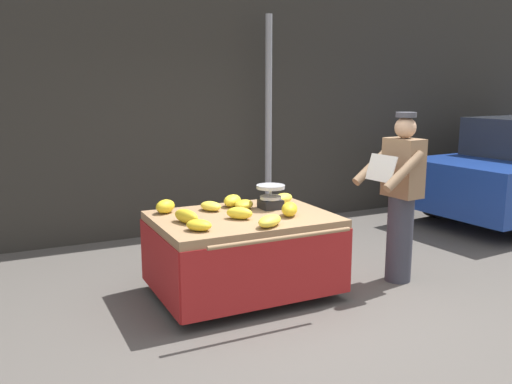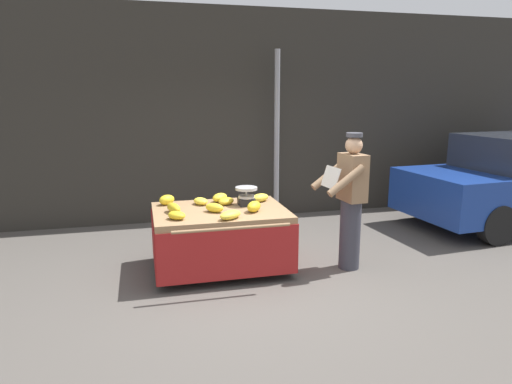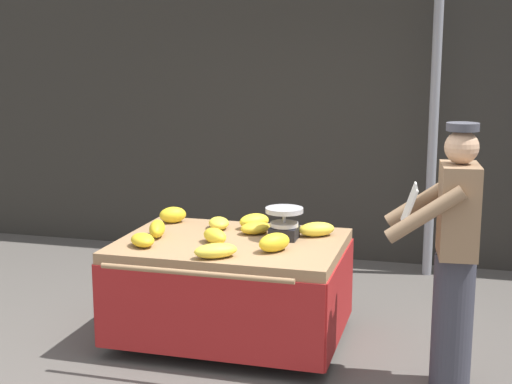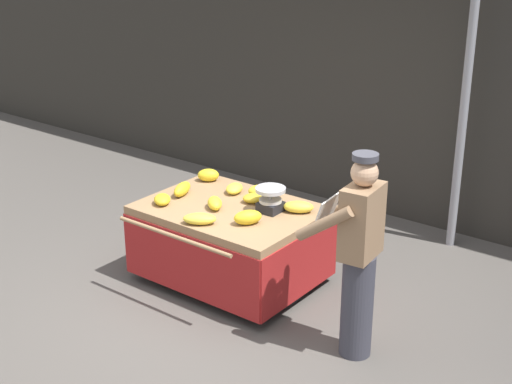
{
  "view_description": "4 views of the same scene",
  "coord_description": "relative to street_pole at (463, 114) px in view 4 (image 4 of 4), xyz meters",
  "views": [
    {
      "loc": [
        -2.37,
        -3.89,
        1.95
      ],
      "look_at": [
        -0.18,
        0.59,
        0.98
      ],
      "focal_mm": 37.67,
      "sensor_mm": 36.0,
      "label": 1
    },
    {
      "loc": [
        -1.25,
        -4.89,
        2.17
      ],
      "look_at": [
        0.09,
        0.46,
        0.99
      ],
      "focal_mm": 32.2,
      "sensor_mm": 36.0,
      "label": 2
    },
    {
      "loc": [
        1.2,
        -4.4,
        2.14
      ],
      "look_at": [
        -0.18,
        0.62,
        1.13
      ],
      "focal_mm": 50.98,
      "sensor_mm": 36.0,
      "label": 3
    },
    {
      "loc": [
        3.75,
        -4.41,
        3.42
      ],
      "look_at": [
        0.03,
        0.45,
        1.04
      ],
      "focal_mm": 51.93,
      "sensor_mm": 36.0,
      "label": 4
    }
  ],
  "objects": [
    {
      "name": "banana_bunch_1",
      "position": [
        -1.97,
        -1.69,
        -0.6
      ],
      "size": [
        0.27,
        0.25,
        0.13
      ],
      "primitive_type": "ellipsoid",
      "rotation": [
        0.0,
        0.0,
        2.23
      ],
      "color": "gold",
      "rests_on": "banana_cart"
    },
    {
      "name": "banana_bunch_8",
      "position": [
        -1.55,
        -1.79,
        -0.62
      ],
      "size": [
        0.23,
        0.28,
        0.09
      ],
      "primitive_type": "ellipsoid",
      "rotation": [
        0.0,
        0.0,
        0.39
      ],
      "color": "yellow",
      "rests_on": "banana_cart"
    },
    {
      "name": "banana_bunch_3",
      "position": [
        -1.23,
        -1.86,
        -0.62
      ],
      "size": [
        0.29,
        0.29,
        0.09
      ],
      "primitive_type": "ellipsoid",
      "rotation": [
        0.0,
        0.0,
        2.37
      ],
      "color": "gold",
      "rests_on": "banana_cart"
    },
    {
      "name": "vendor_person",
      "position": [
        0.23,
        -2.44,
        -0.57
      ],
      "size": [
        0.61,
        0.55,
        1.71
      ],
      "color": "#383842",
      "rests_on": "ground"
    },
    {
      "name": "weighing_scale",
      "position": [
        -0.98,
        -1.95,
        -0.55
      ],
      "size": [
        0.28,
        0.28,
        0.23
      ],
      "color": "black",
      "rests_on": "banana_cart"
    },
    {
      "name": "back_wall",
      "position": [
        -1.0,
        0.44,
        0.35
      ],
      "size": [
        16.0,
        0.24,
        3.6
      ],
      "primitive_type": "cube",
      "color": "#2D2B26",
      "rests_on": "ground"
    },
    {
      "name": "banana_bunch_7",
      "position": [
        -1.91,
        -2.14,
        -0.61
      ],
      "size": [
        0.2,
        0.32,
        0.12
      ],
      "primitive_type": "ellipsoid",
      "rotation": [
        0.0,
        0.0,
        0.32
      ],
      "color": "gold",
      "rests_on": "banana_cart"
    },
    {
      "name": "street_pole",
      "position": [
        0.0,
        0.0,
        0.0
      ],
      "size": [
        0.09,
        0.09,
        2.9
      ],
      "primitive_type": "cylinder",
      "color": "gray",
      "rests_on": "ground"
    },
    {
      "name": "banana_bunch_4",
      "position": [
        -1.28,
        -1.7,
        -0.61
      ],
      "size": [
        0.29,
        0.29,
        0.12
      ],
      "primitive_type": "ellipsoid",
      "rotation": [
        0.0,
        0.0,
        2.4
      ],
      "color": "yellow",
      "rests_on": "banana_cart"
    },
    {
      "name": "banana_bunch_0",
      "position": [
        -1.31,
        -2.57,
        -0.62
      ],
      "size": [
        0.33,
        0.3,
        0.1
      ],
      "primitive_type": "ellipsoid",
      "rotation": [
        0.0,
        0.0,
        2.17
      ],
      "color": "yellow",
      "rests_on": "banana_cart"
    },
    {
      "name": "banana_bunch_9",
      "position": [
        -1.44,
        -2.21,
        -0.61
      ],
      "size": [
        0.27,
        0.26,
        0.11
      ],
      "primitive_type": "ellipsoid",
      "rotation": [
        0.0,
        0.0,
        0.81
      ],
      "color": "yellow",
      "rests_on": "banana_cart"
    },
    {
      "name": "banana_bunch_6",
      "position": [
        -0.77,
        -1.81,
        -0.62
      ],
      "size": [
        0.32,
        0.27,
        0.11
      ],
      "primitive_type": "ellipsoid",
      "rotation": [
        0.0,
        0.0,
        2.11
      ],
      "color": "yellow",
      "rests_on": "banana_cart"
    },
    {
      "name": "banana_bunch_5",
      "position": [
        -1.9,
        -2.43,
        -0.62
      ],
      "size": [
        0.27,
        0.27,
        0.09
      ],
      "primitive_type": "ellipsoid",
      "rotation": [
        0.0,
        0.0,
        0.76
      ],
      "color": "gold",
      "rests_on": "banana_cart"
    },
    {
      "name": "ground_plane",
      "position": [
        -1.0,
        -2.63,
        -1.45
      ],
      "size": [
        60.0,
        60.0,
        0.0
      ],
      "primitive_type": "plane",
      "color": "#514C47"
    },
    {
      "name": "banana_cart",
      "position": [
        -1.35,
        -2.1,
        -0.87
      ],
      "size": [
        1.64,
        1.4,
        0.78
      ],
      "color": "#93704C",
      "rests_on": "ground"
    },
    {
      "name": "banana_bunch_2",
      "position": [
        -0.97,
        -2.31,
        -0.6
      ],
      "size": [
        0.26,
        0.29,
        0.13
      ],
      "primitive_type": "ellipsoid",
      "rotation": [
        0.0,
        0.0,
        2.55
      ],
      "color": "gold",
      "rests_on": "banana_cart"
    }
  ]
}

